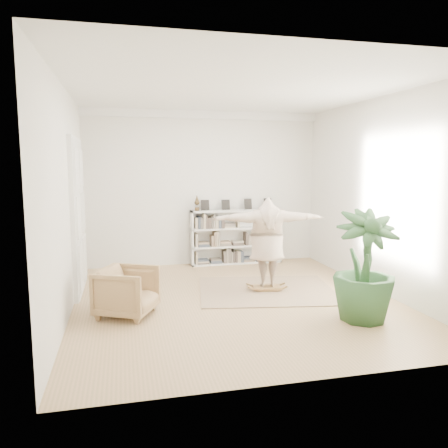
% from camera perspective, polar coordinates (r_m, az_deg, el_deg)
% --- Properties ---
extents(floor, '(6.00, 6.00, 0.00)m').
position_cam_1_polar(floor, '(7.80, 1.52, -9.89)').
color(floor, '#9D8051').
rests_on(floor, ground).
extents(room_shell, '(6.00, 6.00, 6.00)m').
position_cam_1_polar(room_shell, '(10.37, -2.65, 14.08)').
color(room_shell, silver).
rests_on(room_shell, floor).
extents(doors, '(0.09, 1.78, 2.92)m').
position_cam_1_polar(doors, '(8.59, -18.50, 0.90)').
color(doors, white).
rests_on(doors, floor).
extents(bookshelf, '(2.20, 0.35, 1.64)m').
position_cam_1_polar(bookshelf, '(10.49, 1.57, -1.74)').
color(bookshelf, silver).
rests_on(bookshelf, floor).
extents(armchair, '(1.12, 1.11, 0.77)m').
position_cam_1_polar(armchair, '(7.11, -12.54, -8.60)').
color(armchair, tan).
rests_on(armchair, floor).
extents(rug, '(2.79, 2.38, 0.02)m').
position_cam_1_polar(rug, '(8.38, 5.58, -8.61)').
color(rug, tan).
rests_on(rug, floor).
extents(rocker_board, '(0.55, 0.39, 0.11)m').
position_cam_1_polar(rocker_board, '(8.36, 5.58, -8.22)').
color(rocker_board, olive).
rests_on(rocker_board, rug).
extents(person, '(2.13, 0.89, 1.68)m').
position_cam_1_polar(person, '(8.16, 5.67, -2.13)').
color(person, '#BEA58F').
rests_on(person, rocker_board).
extents(houseplant, '(1.04, 1.04, 1.69)m').
position_cam_1_polar(houseplant, '(6.95, 17.87, -5.23)').
color(houseplant, '#2A5229').
rests_on(houseplant, floor).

